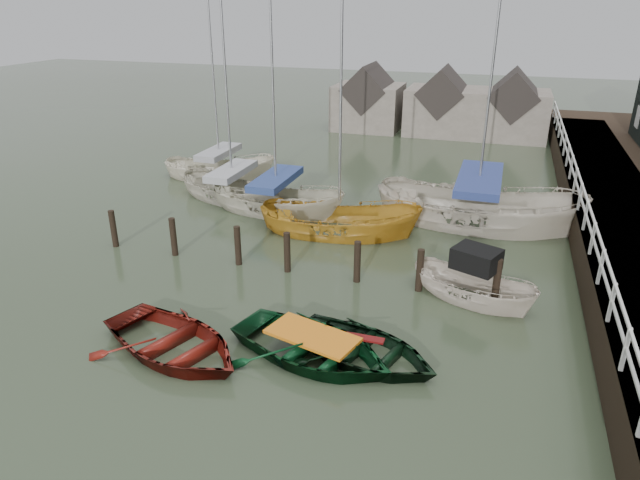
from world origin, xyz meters
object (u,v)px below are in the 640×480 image
(rowboat_red, at_px, (174,353))
(sailboat_c, at_px, (339,232))
(motorboat, at_px, (472,296))
(sailboat_e, at_px, (220,176))
(rowboat_green, at_px, (312,358))
(rowboat_dkgreen, at_px, (364,359))
(sailboat_d, at_px, (475,222))
(sailboat_a, at_px, (233,199))
(sailboat_b, at_px, (277,210))

(rowboat_red, distance_m, sailboat_c, 9.37)
(motorboat, relative_size, sailboat_e, 0.45)
(rowboat_green, distance_m, motorboat, 5.70)
(rowboat_green, xyz_separation_m, rowboat_dkgreen, (1.26, 0.35, 0.00))
(rowboat_red, bearing_deg, sailboat_d, -9.48)
(rowboat_red, distance_m, sailboat_a, 12.14)
(motorboat, bearing_deg, sailboat_b, 80.29)
(sailboat_a, bearing_deg, motorboat, -101.06)
(motorboat, height_order, sailboat_b, sailboat_b)
(rowboat_dkgreen, bearing_deg, sailboat_d, 7.09)
(sailboat_a, distance_m, sailboat_c, 6.12)
(rowboat_dkgreen, bearing_deg, rowboat_red, 122.75)
(rowboat_red, xyz_separation_m, rowboat_dkgreen, (4.74, 1.26, 0.00))
(rowboat_red, xyz_separation_m, sailboat_d, (6.76, 11.83, 0.06))
(sailboat_c, relative_size, sailboat_e, 1.05)
(rowboat_green, xyz_separation_m, sailboat_d, (3.28, 10.93, 0.06))
(rowboat_red, distance_m, rowboat_green, 3.59)
(motorboat, xyz_separation_m, sailboat_b, (-8.57, 5.39, -0.04))
(sailboat_d, xyz_separation_m, sailboat_e, (-12.86, 2.67, 0.01))
(sailboat_b, height_order, sailboat_c, sailboat_b)
(motorboat, distance_m, sailboat_c, 6.63)
(rowboat_green, xyz_separation_m, sailboat_b, (-4.93, 9.78, 0.07))
(rowboat_dkgreen, distance_m, sailboat_c, 8.49)
(rowboat_red, bearing_deg, sailboat_c, 9.40)
(rowboat_dkgreen, xyz_separation_m, sailboat_d, (2.02, 10.57, 0.06))
(motorboat, bearing_deg, sailboat_e, 77.61)
(sailboat_e, bearing_deg, sailboat_b, -144.05)
(sailboat_b, bearing_deg, rowboat_green, -146.62)
(rowboat_red, xyz_separation_m, sailboat_c, (1.76, 9.20, 0.01))
(motorboat, relative_size, sailboat_c, 0.42)
(rowboat_green, xyz_separation_m, sailboat_c, (-1.71, 8.30, 0.01))
(sailboat_b, bearing_deg, rowboat_red, -165.61)
(rowboat_dkgreen, height_order, sailboat_a, sailboat_a)
(rowboat_dkgreen, distance_m, sailboat_a, 13.40)
(sailboat_e, bearing_deg, motorboat, -139.53)
(rowboat_red, bearing_deg, rowboat_dkgreen, -54.90)
(rowboat_green, bearing_deg, sailboat_b, 42.34)
(rowboat_red, xyz_separation_m, sailboat_a, (-3.91, 11.49, 0.07))
(sailboat_b, height_order, sailboat_e, sailboat_b)
(rowboat_green, height_order, sailboat_b, sailboat_b)
(motorboat, height_order, sailboat_e, sailboat_e)
(sailboat_a, bearing_deg, rowboat_green, -126.81)
(motorboat, bearing_deg, sailboat_c, 76.30)
(motorboat, bearing_deg, rowboat_green, 162.85)
(rowboat_dkgreen, height_order, sailboat_c, sailboat_c)
(sailboat_b, bearing_deg, sailboat_c, -108.06)
(rowboat_dkgreen, bearing_deg, motorboat, -12.56)
(sailboat_a, distance_m, sailboat_e, 3.72)
(rowboat_red, height_order, sailboat_b, sailboat_b)
(rowboat_red, xyz_separation_m, sailboat_b, (-1.45, 10.68, 0.07))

